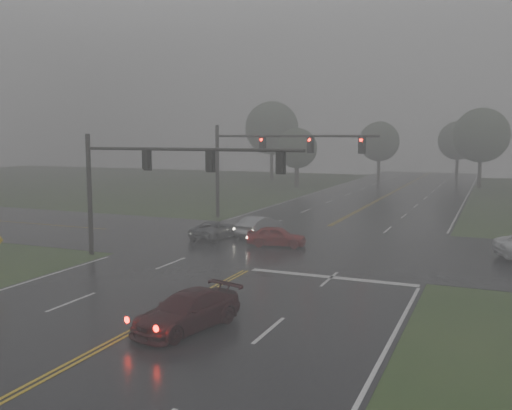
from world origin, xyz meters
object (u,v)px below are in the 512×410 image
at_px(car_grey, 216,238).
at_px(signal_gantry_near, 149,172).
at_px(sedan_maroon, 187,329).
at_px(sedan_silver, 260,236).
at_px(sedan_red, 277,246).
at_px(signal_gantry_far, 264,153).

bearing_deg(car_grey, signal_gantry_near, 94.06).
xyz_separation_m(sedan_maroon, car_grey, (-7.45, 16.96, 0.00)).
bearing_deg(sedan_maroon, sedan_silver, 119.37).
xyz_separation_m(sedan_silver, car_grey, (-2.40, -1.99, 0.00)).
distance_m(sedan_maroon, car_grey, 18.52).
bearing_deg(sedan_red, signal_gantry_far, 16.02).
distance_m(sedan_silver, car_grey, 3.12).
xyz_separation_m(sedan_maroon, sedan_silver, (-5.04, 18.95, 0.00)).
distance_m(sedan_maroon, signal_gantry_far, 27.66).
bearing_deg(signal_gantry_far, sedan_maroon, -73.66).
xyz_separation_m(sedan_silver, signal_gantry_near, (-2.70, -9.60, 5.02)).
xyz_separation_m(sedan_maroon, signal_gantry_near, (-7.74, 9.35, 5.02)).
xyz_separation_m(sedan_red, signal_gantry_near, (-5.16, -6.51, 5.02)).
height_order(signal_gantry_near, signal_gantry_far, signal_gantry_far).
xyz_separation_m(sedan_red, sedan_silver, (-2.46, 3.09, 0.00)).
bearing_deg(sedan_red, car_grey, 66.91).
height_order(sedan_silver, car_grey, sedan_silver).
relative_size(sedan_silver, car_grey, 0.98).
height_order(car_grey, signal_gantry_far, signal_gantry_far).
bearing_deg(sedan_maroon, car_grey, 128.18).
bearing_deg(sedan_silver, car_grey, 50.34).
relative_size(car_grey, signal_gantry_far, 0.31).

